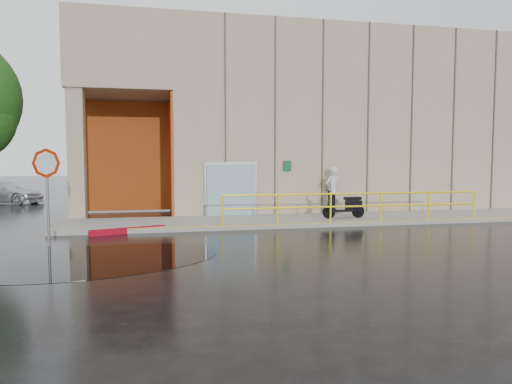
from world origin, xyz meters
TOP-DOWN VIEW (x-y plane):
  - ground at (0.00, 0.00)m, footprint 120.00×120.00m
  - sidewalk at (4.00, 4.50)m, footprint 20.00×3.00m
  - building at (5.10, 10.98)m, footprint 20.00×10.17m
  - guardrail at (4.25, 3.15)m, footprint 9.56×0.06m
  - person at (4.28, 5.49)m, footprint 0.81×0.67m
  - scooter at (4.23, 4.16)m, footprint 1.67×0.60m
  - stop_sign at (-5.50, 1.30)m, footprint 0.60×0.58m
  - red_curb at (-3.54, 3.10)m, footprint 2.33×0.94m
  - puddle at (-4.04, -0.82)m, footprint 6.76×5.14m
  - car_c at (-10.80, 14.92)m, footprint 4.49×2.97m

SIDE VIEW (x-z plane):
  - ground at x=0.00m, z-range 0.00..0.00m
  - puddle at x=-4.04m, z-range 0.00..0.01m
  - sidewalk at x=4.00m, z-range 0.00..0.15m
  - red_curb at x=-3.54m, z-range 0.00..0.18m
  - car_c at x=-10.80m, z-range 0.00..1.21m
  - guardrail at x=4.25m, z-range 0.16..1.19m
  - scooter at x=4.23m, z-range 0.24..1.53m
  - person at x=4.28m, z-range 0.15..2.07m
  - stop_sign at x=-5.50m, z-range 0.60..3.25m
  - building at x=5.10m, z-range 0.21..8.21m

